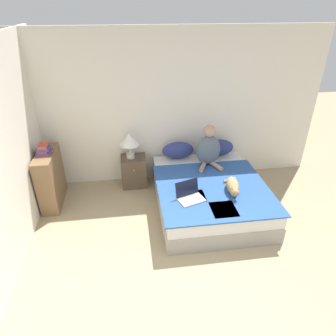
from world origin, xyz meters
TOP-DOWN VIEW (x-y plane):
  - wall_back at (0.00, 3.14)m, footprint 5.21×0.05m
  - wall_side at (-2.13, 1.56)m, footprint 0.05×4.12m
  - bed at (0.48, 2.10)m, footprint 1.62×1.94m
  - pillow_near at (0.12, 2.92)m, footprint 0.54×0.25m
  - pillow_far at (0.83, 2.92)m, footprint 0.54×0.25m
  - person_sitting at (0.57, 2.63)m, footprint 0.40×0.39m
  - cat_tabby at (0.72, 1.79)m, footprint 0.28×0.58m
  - laptop_open at (0.09, 1.70)m, footprint 0.42×0.37m
  - nightstand at (-0.65, 2.90)m, footprint 0.42×0.36m
  - table_lamp at (-0.69, 2.90)m, footprint 0.32×0.32m
  - bookshelf at (-1.94, 2.56)m, footprint 0.26×0.77m
  - book_stack_top at (-1.94, 2.56)m, footprint 0.21×0.25m

SIDE VIEW (x-z plane):
  - bed at x=0.48m, z-range 0.00..0.47m
  - nightstand at x=-0.65m, z-range 0.00..0.54m
  - bookshelf at x=-1.94m, z-range 0.00..0.88m
  - laptop_open at x=0.09m, z-range 0.40..0.64m
  - cat_tabby at x=0.72m, z-range 0.46..0.65m
  - pillow_near at x=0.12m, z-range 0.47..0.76m
  - pillow_far at x=0.83m, z-range 0.47..0.76m
  - person_sitting at x=0.57m, z-range 0.41..1.10m
  - table_lamp at x=-0.69m, z-range 0.64..1.08m
  - book_stack_top at x=-1.94m, z-range 0.87..1.01m
  - wall_back at x=0.00m, z-range 0.00..2.55m
  - wall_side at x=-2.13m, z-range 0.00..2.55m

